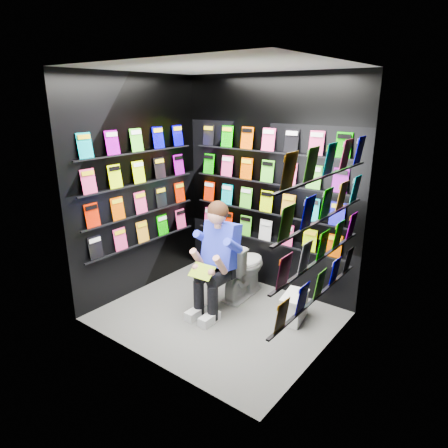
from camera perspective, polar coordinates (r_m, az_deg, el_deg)
The scene contains 14 objects.
floor at distance 4.57m, azimuth -0.95°, elevation -12.97°, with size 2.40×2.40×0.00m, color #575755.
ceiling at distance 3.94m, azimuth -1.16°, elevation 21.59°, with size 2.40×2.40×0.00m, color white.
wall_back at distance 4.86m, azimuth 6.33°, elevation 5.35°, with size 2.40×0.04×2.60m, color black.
wall_front at distance 3.37m, azimuth -11.67°, elevation -0.55°, with size 2.40×0.04×2.60m, color black.
wall_left at distance 4.88m, azimuth -12.19°, elevation 5.10°, with size 0.04×2.00×2.60m, color black.
wall_right at distance 3.48m, azimuth 14.64°, elevation -0.21°, with size 0.04×2.00×2.60m, color black.
comics_back at distance 4.84m, azimuth 6.15°, elevation 5.35°, with size 2.10×0.06×1.37m, color #CC4900, non-canonical shape.
comics_left at distance 4.86m, azimuth -11.96°, elevation 5.12°, with size 0.06×1.70×1.37m, color #CC4900, non-canonical shape.
comics_right at distance 3.49m, azimuth 14.20°, elevation -0.04°, with size 0.06×1.70×1.37m, color #CC4900, non-canonical shape.
toilet at distance 4.85m, azimuth 2.51°, elevation -6.21°, with size 0.42×0.75×0.73m, color white.
longbox at distance 4.50m, azimuth 9.96°, elevation -11.77°, with size 0.20×0.37×0.28m, color silver.
longbox_lid at distance 4.43m, azimuth 10.07°, elevation -10.05°, with size 0.22×0.39×0.03m, color silver.
reader at distance 4.41m, azimuth -0.25°, elevation -3.08°, with size 0.51×0.75×1.39m, color #222CD0, non-canonical shape.
held_comic at distance 4.24m, azimuth -3.17°, elevation -6.78°, with size 0.27×0.01×0.19m, color green.
Camera 1 is at (2.45, -3.07, 2.34)m, focal length 32.00 mm.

